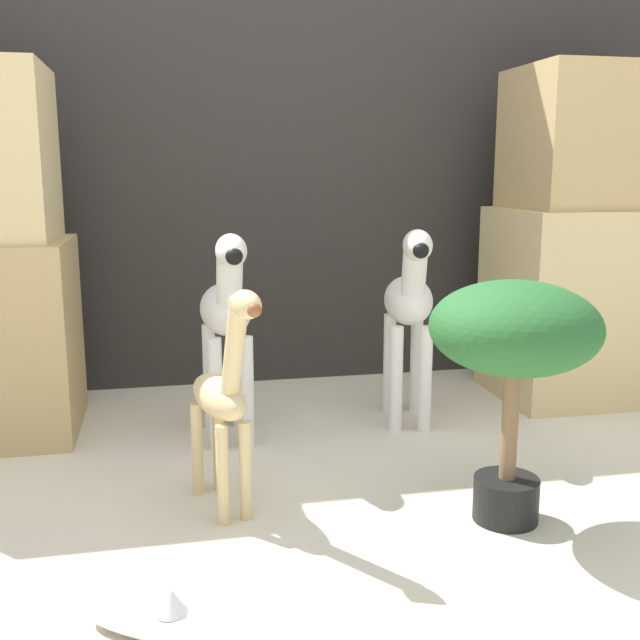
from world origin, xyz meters
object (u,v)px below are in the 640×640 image
(giraffe_figurine, at_px, (223,396))
(surfboard, at_px, (368,633))
(zebra_right, at_px, (409,306))
(zebra_left, at_px, (227,316))
(potted_palm_front, at_px, (514,341))

(giraffe_figurine, xyz_separation_m, surfboard, (0.22, -0.64, -0.30))
(zebra_right, distance_m, zebra_left, 0.65)
(giraffe_figurine, relative_size, surfboard, 0.54)
(zebra_left, relative_size, giraffe_figurine, 1.14)
(giraffe_figurine, bearing_deg, surfboard, -70.83)
(giraffe_figurine, height_order, potted_palm_front, potted_palm_front)
(potted_palm_front, relative_size, surfboard, 0.55)
(zebra_right, distance_m, surfboard, 1.38)
(zebra_left, height_order, giraffe_figurine, zebra_left)
(giraffe_figurine, bearing_deg, potted_palm_front, -15.96)
(zebra_right, height_order, surfboard, zebra_right)
(potted_palm_front, bearing_deg, zebra_left, 131.43)
(surfboard, bearing_deg, zebra_right, 68.30)
(zebra_right, relative_size, zebra_left, 1.00)
(potted_palm_front, bearing_deg, zebra_right, 90.73)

